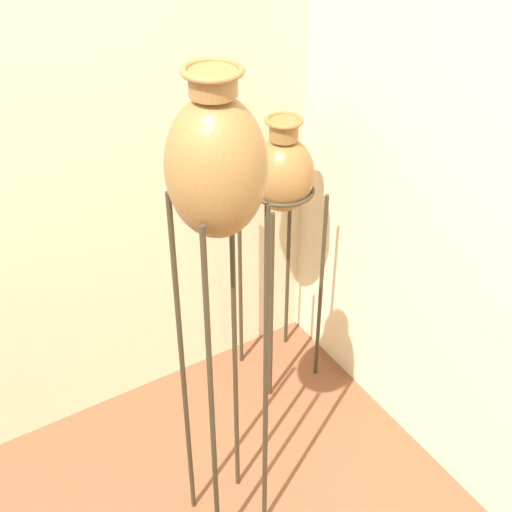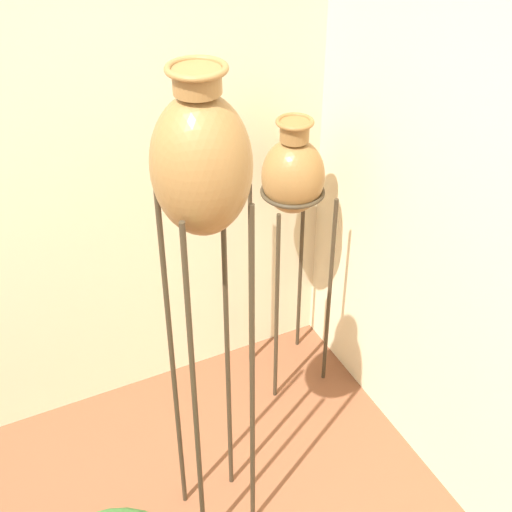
{
  "view_description": "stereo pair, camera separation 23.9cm",
  "coord_description": "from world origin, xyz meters",
  "views": [
    {
      "loc": [
        -0.2,
        -0.92,
        2.74
      ],
      "look_at": [
        1.05,
        1.1,
        1.06
      ],
      "focal_mm": 50.0,
      "sensor_mm": 36.0,
      "label": 1
    },
    {
      "loc": [
        0.01,
        -1.03,
        2.74
      ],
      "look_at": [
        1.05,
        1.1,
        1.06
      ],
      "focal_mm": 50.0,
      "sensor_mm": 36.0,
      "label": 2
    }
  ],
  "objects": [
    {
      "name": "vase_stand_medium",
      "position": [
        1.39,
        1.42,
        1.17
      ],
      "size": [
        0.31,
        0.31,
        1.46
      ],
      "color": "#382D1E",
      "rests_on": "ground_plane"
    },
    {
      "name": "vase_stand_tall",
      "position": [
        0.7,
        0.77,
        1.68
      ],
      "size": [
        0.32,
        0.32,
        2.03
      ],
      "color": "#382D1E",
      "rests_on": "ground_plane"
    }
  ]
}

